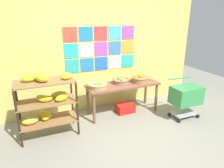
{
  "coord_description": "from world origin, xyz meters",
  "views": [
    {
      "loc": [
        -1.6,
        -2.5,
        2.1
      ],
      "look_at": [
        -0.13,
        0.95,
        0.79
      ],
      "focal_mm": 32.09,
      "sensor_mm": 36.0,
      "label": 1
    }
  ],
  "objects_px": {
    "fruit_basket_left": "(140,79)",
    "banana_shelf_unit": "(46,100)",
    "display_table": "(123,88)",
    "produce_crate_under_table": "(125,108)",
    "shopping_cart": "(186,96)",
    "fruit_basket_centre": "(98,85)",
    "fruit_basket_back_left": "(121,81)"
  },
  "relations": [
    {
      "from": "produce_crate_under_table",
      "to": "shopping_cart",
      "type": "relative_size",
      "value": 0.47
    },
    {
      "from": "display_table",
      "to": "fruit_basket_back_left",
      "type": "bearing_deg",
      "value": 107.98
    },
    {
      "from": "fruit_basket_left",
      "to": "fruit_basket_back_left",
      "type": "bearing_deg",
      "value": 166.88
    },
    {
      "from": "display_table",
      "to": "fruit_basket_left",
      "type": "height_order",
      "value": "fruit_basket_left"
    },
    {
      "from": "fruit_basket_centre",
      "to": "fruit_basket_left",
      "type": "distance_m",
      "value": 0.98
    },
    {
      "from": "banana_shelf_unit",
      "to": "display_table",
      "type": "relative_size",
      "value": 0.74
    },
    {
      "from": "banana_shelf_unit",
      "to": "fruit_basket_back_left",
      "type": "height_order",
      "value": "banana_shelf_unit"
    },
    {
      "from": "banana_shelf_unit",
      "to": "produce_crate_under_table",
      "type": "xyz_separation_m",
      "value": [
        1.68,
        0.25,
        -0.59
      ]
    },
    {
      "from": "fruit_basket_centre",
      "to": "fruit_basket_back_left",
      "type": "xyz_separation_m",
      "value": [
        0.57,
        0.09,
        0.0
      ]
    },
    {
      "from": "banana_shelf_unit",
      "to": "shopping_cart",
      "type": "distance_m",
      "value": 2.79
    },
    {
      "from": "fruit_basket_left",
      "to": "banana_shelf_unit",
      "type": "bearing_deg",
      "value": -173.8
    },
    {
      "from": "fruit_basket_back_left",
      "to": "fruit_basket_left",
      "type": "height_order",
      "value": "fruit_basket_left"
    },
    {
      "from": "display_table",
      "to": "fruit_basket_left",
      "type": "distance_m",
      "value": 0.43
    },
    {
      "from": "banana_shelf_unit",
      "to": "fruit_basket_centre",
      "type": "relative_size",
      "value": 2.95
    },
    {
      "from": "banana_shelf_unit",
      "to": "fruit_basket_back_left",
      "type": "bearing_deg",
      "value": 11.19
    },
    {
      "from": "produce_crate_under_table",
      "to": "shopping_cart",
      "type": "height_order",
      "value": "shopping_cart"
    },
    {
      "from": "display_table",
      "to": "shopping_cart",
      "type": "xyz_separation_m",
      "value": [
        1.13,
        -0.71,
        -0.11
      ]
    },
    {
      "from": "display_table",
      "to": "shopping_cart",
      "type": "distance_m",
      "value": 1.34
    },
    {
      "from": "banana_shelf_unit",
      "to": "fruit_basket_centre",
      "type": "xyz_separation_m",
      "value": [
        1.03,
        0.22,
        0.05
      ]
    },
    {
      "from": "fruit_basket_centre",
      "to": "produce_crate_under_table",
      "type": "bearing_deg",
      "value": 1.99
    },
    {
      "from": "display_table",
      "to": "shopping_cart",
      "type": "bearing_deg",
      "value": -32.34
    },
    {
      "from": "banana_shelf_unit",
      "to": "fruit_basket_centre",
      "type": "bearing_deg",
      "value": 12.22
    },
    {
      "from": "fruit_basket_back_left",
      "to": "produce_crate_under_table",
      "type": "bearing_deg",
      "value": -39.92
    },
    {
      "from": "banana_shelf_unit",
      "to": "fruit_basket_left",
      "type": "height_order",
      "value": "banana_shelf_unit"
    },
    {
      "from": "fruit_basket_centre",
      "to": "produce_crate_under_table",
      "type": "distance_m",
      "value": 0.91
    },
    {
      "from": "banana_shelf_unit",
      "to": "produce_crate_under_table",
      "type": "relative_size",
      "value": 3.0
    },
    {
      "from": "display_table",
      "to": "fruit_basket_left",
      "type": "relative_size",
      "value": 4.26
    },
    {
      "from": "banana_shelf_unit",
      "to": "display_table",
      "type": "xyz_separation_m",
      "value": [
        1.62,
        0.25,
        -0.09
      ]
    },
    {
      "from": "display_table",
      "to": "shopping_cart",
      "type": "relative_size",
      "value": 1.92
    },
    {
      "from": "fruit_basket_centre",
      "to": "fruit_basket_back_left",
      "type": "height_order",
      "value": "fruit_basket_back_left"
    },
    {
      "from": "banana_shelf_unit",
      "to": "produce_crate_under_table",
      "type": "height_order",
      "value": "banana_shelf_unit"
    },
    {
      "from": "banana_shelf_unit",
      "to": "display_table",
      "type": "bearing_deg",
      "value": 8.92
    }
  ]
}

